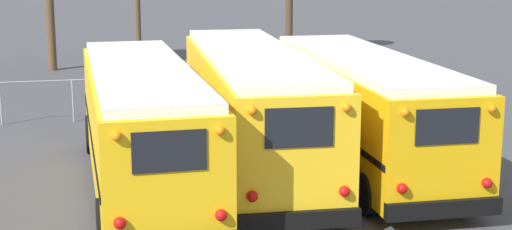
# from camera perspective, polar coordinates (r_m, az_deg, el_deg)

# --- Properties ---
(ground_plane) EXTENTS (160.00, 160.00, 0.00)m
(ground_plane) POSITION_cam_1_polar(r_m,az_deg,el_deg) (20.00, 0.02, -4.38)
(ground_plane) COLOR #424247
(school_bus_0) EXTENTS (2.66, 10.44, 3.00)m
(school_bus_0) POSITION_cam_1_polar(r_m,az_deg,el_deg) (18.59, -8.29, -0.53)
(school_bus_0) COLOR yellow
(school_bus_0) RESTS_ON ground
(school_bus_1) EXTENTS (2.93, 10.98, 3.13)m
(school_bus_1) POSITION_cam_1_polar(r_m,az_deg,el_deg) (20.06, -0.29, 0.69)
(school_bus_1) COLOR yellow
(school_bus_1) RESTS_ON ground
(school_bus_2) EXTENTS (2.67, 10.15, 2.96)m
(school_bus_2) POSITION_cam_1_polar(r_m,az_deg,el_deg) (20.54, 7.81, 0.59)
(school_bus_2) COLOR #EAAA0F
(school_bus_2) RESTS_ON ground
(fence_line) EXTENTS (13.83, 0.06, 1.42)m
(fence_line) POSITION_cam_1_polar(r_m,az_deg,el_deg) (26.86, -3.36, 1.99)
(fence_line) COLOR #939399
(fence_line) RESTS_ON ground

